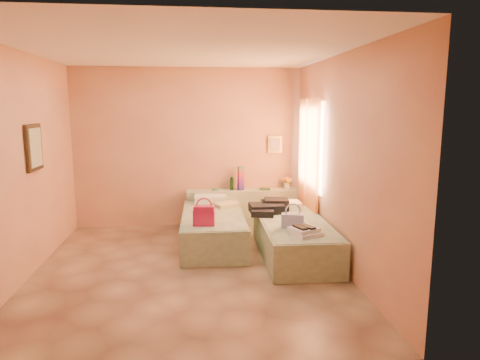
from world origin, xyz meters
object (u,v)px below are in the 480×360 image
Objects in this scene: bed_left at (213,229)px; towel_stack at (306,232)px; water_bottle at (232,184)px; headboard_ledge at (244,207)px; magenta_handbag at (204,215)px; bed_right at (294,239)px; blue_handbag at (293,221)px; green_book at (265,189)px; flower_vase at (287,182)px.

bed_left is 1.75m from towel_stack.
headboard_ledge is at bearing -6.74° from water_bottle.
bed_left is 0.79m from magenta_handbag.
bed_left is 1.00× the size of bed_right.
headboard_ledge is 8.99× the size of water_bottle.
water_bottle reaches higher than towel_stack.
bed_left is at bearing 152.18° from blue_handbag.
headboard_ledge is at bearing 116.60° from blue_handbag.
bed_left is 5.71× the size of towel_stack.
bed_right is 6.79× the size of magenta_handbag.
bed_right is at bearing -72.84° from headboard_ledge.
green_book is (-0.15, 1.65, 0.42)m from bed_right.
flower_vase is 2.39m from towel_stack.
water_bottle is 0.65× the size of towel_stack.
flower_vase reaches higher than towel_stack.
green_book is 0.64× the size of magenta_handbag.
flower_vase reaches higher than green_book.
bed_left is 8.77× the size of water_bottle.
bed_left is 1.83m from flower_vase.
headboard_ledge is 7.89× the size of flower_vase.
bed_left is at bearing -142.77° from flower_vase.
towel_stack is (1.12, -1.30, 0.30)m from bed_left.
towel_stack is at bearing -47.89° from bed_left.
water_bottle is 0.88× the size of flower_vase.
towel_stack is (0.14, -2.30, -0.12)m from green_book.
headboard_ledge is at bearing -179.17° from flower_vase.
towel_stack is at bearing -18.85° from magenta_handbag.
green_book is at bearing 93.51° from towel_stack.
bed_left is at bearing 151.42° from bed_right.
headboard_ledge is at bearing 108.41° from bed_right.
headboard_ledge is at bearing 73.61° from magenta_handbag.
bed_left is at bearing -109.94° from water_bottle.
blue_handbag is (-0.36, -2.00, -0.18)m from flower_vase.
headboard_ledge is 1.78m from bed_right.
flower_vase is at bearing 55.64° from magenta_handbag.
blue_handbag is (0.43, -1.99, 0.27)m from headboard_ledge.
magenta_handbag is at bearing -107.21° from water_bottle.
flower_vase is at bearing 83.43° from towel_stack.
water_bottle is at bearing 80.21° from magenta_handbag.
towel_stack is at bearing -75.63° from green_book.
headboard_ledge reaches higher than towel_stack.
blue_handbag is at bearing 103.95° from towel_stack.
magenta_handbag is at bearing 153.73° from towel_stack.
magenta_handbag is 0.98× the size of blue_handbag.
bed_right is 10.61× the size of green_book.
headboard_ledge is at bearing 61.15° from bed_left.
bed_left is 6.65× the size of blue_handbag.
bed_left and bed_right have the same top height.
green_book reaches higher than bed_right.
water_bottle is (-0.22, 0.03, 0.44)m from headboard_ledge.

